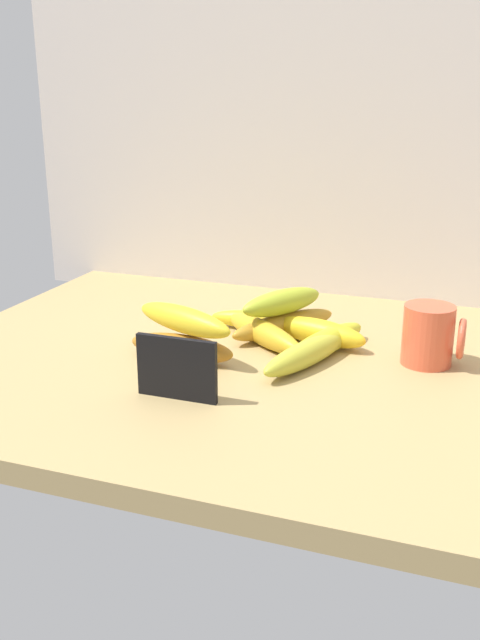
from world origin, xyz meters
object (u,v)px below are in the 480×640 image
(chalkboard_sign, at_px, (177,371))
(banana_1, at_px, (319,332))
(banana_4, at_px, (264,333))
(banana_3, at_px, (325,342))
(banana_6, at_px, (181,348))
(banana_5, at_px, (307,354))
(banana_0, at_px, (257,321))
(coffee_mug, at_px, (430,335))
(banana_2, at_px, (284,324))
(banana_8, at_px, (282,302))
(banana_7, at_px, (184,320))

(chalkboard_sign, xyz_separation_m, banana_1, (0.12, 0.26, -0.02))
(chalkboard_sign, height_order, banana_4, chalkboard_sign)
(banana_3, height_order, banana_4, same)
(banana_6, bearing_deg, banana_5, 13.39)
(banana_0, bearing_deg, banana_5, -47.09)
(banana_0, height_order, banana_5, banana_5)
(banana_0, bearing_deg, coffee_mug, -11.70)
(coffee_mug, bearing_deg, banana_3, -175.44)
(banana_2, xyz_separation_m, banana_3, (0.08, -0.06, 0.00))
(banana_1, xyz_separation_m, banana_5, (0.01, -0.09, -0.00))
(banana_3, bearing_deg, banana_6, -152.90)
(banana_3, bearing_deg, banana_8, 146.87)
(banana_3, xyz_separation_m, banana_8, (-0.09, 0.06, 0.04))
(banana_5, bearing_deg, banana_1, 93.16)
(banana_0, distance_m, banana_3, 0.15)
(banana_3, relative_size, banana_6, 1.18)
(banana_0, relative_size, banana_1, 0.99)
(banana_6, bearing_deg, chalkboard_sign, -67.85)
(coffee_mug, height_order, banana_8, coffee_mug)
(banana_0, bearing_deg, banana_7, -111.20)
(banana_2, height_order, banana_6, banana_6)
(banana_4, bearing_deg, chalkboard_sign, -100.68)
(banana_6, bearing_deg, banana_0, 70.16)
(banana_0, distance_m, banana_8, 0.06)
(banana_2, distance_m, banana_4, 0.06)
(coffee_mug, distance_m, banana_4, 0.25)
(coffee_mug, xyz_separation_m, banana_3, (-0.15, -0.01, -0.03))
(banana_8, bearing_deg, banana_2, 51.00)
(banana_0, height_order, banana_4, banana_4)
(banana_3, bearing_deg, banana_2, 144.14)
(banana_4, xyz_separation_m, banana_7, (-0.09, -0.09, 0.04))
(coffee_mug, height_order, banana_5, coffee_mug)
(banana_4, relative_size, banana_7, 1.05)
(banana_4, distance_m, banana_5, 0.11)
(banana_1, distance_m, banana_7, 0.22)
(banana_1, relative_size, banana_4, 0.84)
(banana_3, height_order, banana_7, banana_7)
(banana_2, bearing_deg, banana_6, -124.94)
(banana_4, distance_m, banana_7, 0.14)
(coffee_mug, xyz_separation_m, banana_6, (-0.35, -0.11, -0.02))
(banana_2, xyz_separation_m, banana_4, (-0.02, -0.05, 0.00))
(banana_5, xyz_separation_m, banana_7, (-0.18, -0.03, 0.04))
(banana_1, height_order, banana_5, banana_1)
(banana_3, relative_size, banana_7, 1.07)
(banana_1, height_order, banana_7, banana_7)
(coffee_mug, bearing_deg, banana_6, -162.12)
(chalkboard_sign, distance_m, banana_0, 0.29)
(banana_2, distance_m, banana_5, 0.14)
(chalkboard_sign, bearing_deg, banana_6, 112.15)
(banana_1, height_order, banana_2, banana_1)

